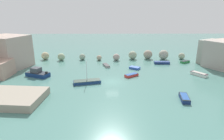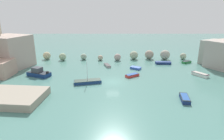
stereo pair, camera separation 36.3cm
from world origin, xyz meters
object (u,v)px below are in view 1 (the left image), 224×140
at_px(moored_boat_9, 162,63).
at_px(moored_boat_8, 106,65).
at_px(moored_boat_7, 135,68).
at_px(moored_boat_2, 87,82).
at_px(moored_boat_4, 32,93).
at_px(moored_boat_0, 37,73).
at_px(moored_boat_1, 185,62).
at_px(moored_boat_5, 199,74).
at_px(moored_boat_3, 131,75).
at_px(stone_dock, 13,98).
at_px(moored_boat_6, 184,98).

bearing_deg(moored_boat_9, moored_boat_8, 11.35).
relative_size(moored_boat_7, moored_boat_9, 0.69).
height_order(moored_boat_2, moored_boat_4, moored_boat_2).
bearing_deg(moored_boat_0, moored_boat_1, -140.96).
bearing_deg(moored_boat_5, moored_boat_3, 56.63).
relative_size(stone_dock, moored_boat_5, 2.48).
relative_size(moored_boat_3, moored_boat_5, 0.87).
relative_size(moored_boat_0, moored_boat_3, 1.71).
bearing_deg(moored_boat_7, moored_boat_5, 12.06).
distance_m(moored_boat_8, moored_boat_9, 14.55).
bearing_deg(moored_boat_9, moored_boat_4, 37.57).
distance_m(moored_boat_3, moored_boat_6, 13.10).
height_order(moored_boat_0, moored_boat_6, moored_boat_0).
bearing_deg(moored_boat_7, moored_boat_0, -133.52).
relative_size(moored_boat_8, moored_boat_9, 0.83).
relative_size(moored_boat_1, moored_boat_7, 1.02).
height_order(moored_boat_1, moored_boat_4, moored_boat_1).
height_order(moored_boat_0, moored_boat_8, moored_boat_0).
bearing_deg(moored_boat_2, moored_boat_0, 145.39).
xyz_separation_m(moored_boat_0, moored_boat_5, (34.11, -0.00, -0.32)).
relative_size(moored_boat_0, moored_boat_7, 1.94).
bearing_deg(moored_boat_3, moored_boat_4, 172.11).
xyz_separation_m(moored_boat_3, moored_boat_9, (8.98, 9.76, 0.01)).
bearing_deg(moored_boat_0, stone_dock, 115.14).
relative_size(moored_boat_2, moored_boat_9, 1.35).
bearing_deg(moored_boat_3, moored_boat_6, -92.08).
distance_m(moored_boat_2, moored_boat_3, 9.68).
height_order(moored_boat_4, moored_boat_9, moored_boat_9).
bearing_deg(moored_boat_9, moored_boat_5, 122.73).
xyz_separation_m(moored_boat_2, moored_boat_5, (23.28, 4.19, 0.02)).
bearing_deg(moored_boat_9, stone_dock, 39.45).
distance_m(moored_boat_1, moored_boat_7, 15.01).
height_order(moored_boat_2, moored_boat_5, moored_boat_2).
bearing_deg(moored_boat_6, moored_boat_1, 168.60).
height_order(moored_boat_0, moored_boat_1, moored_boat_0).
height_order(moored_boat_0, moored_boat_3, moored_boat_0).
xyz_separation_m(moored_boat_0, moored_boat_1, (35.11, 10.34, -0.39)).
bearing_deg(moored_boat_0, moored_boat_6, 179.38).
bearing_deg(moored_boat_3, stone_dock, 176.15).
bearing_deg(moored_boat_0, moored_boat_5, -157.37).
relative_size(moored_boat_5, moored_boat_7, 1.29).
distance_m(stone_dock, moored_boat_0, 11.59).
bearing_deg(stone_dock, moored_boat_1, 32.34).
bearing_deg(moored_boat_7, moored_boat_6, -38.15).
bearing_deg(moored_boat_3, moored_boat_5, -32.71).
xyz_separation_m(moored_boat_2, moored_boat_7, (10.24, 9.20, -0.07)).
bearing_deg(stone_dock, moored_boat_4, 56.35).
bearing_deg(moored_boat_8, moored_boat_6, -164.09).
bearing_deg(stone_dock, moored_boat_5, 19.00).
relative_size(moored_boat_4, moored_boat_8, 1.00).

